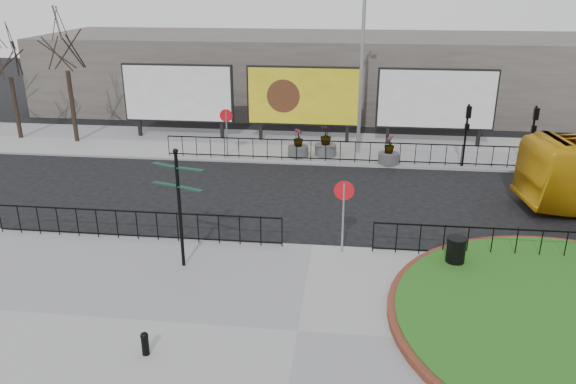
# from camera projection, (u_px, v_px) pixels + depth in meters

# --- Properties ---
(ground) EXTENTS (90.00, 90.00, 0.00)m
(ground) POSITION_uv_depth(u_px,v_px,m) (312.00, 248.00, 19.01)
(ground) COLOR black
(ground) RESTS_ON ground
(pavement_near) EXTENTS (30.00, 10.00, 0.12)m
(pavement_near) POSITION_uv_depth(u_px,v_px,m) (298.00, 333.00, 14.34)
(pavement_near) COLOR gray
(pavement_near) RESTS_ON ground
(pavement_far) EXTENTS (44.00, 6.00, 0.12)m
(pavement_far) POSITION_uv_depth(u_px,v_px,m) (329.00, 148.00, 30.13)
(pavement_far) COLOR gray
(pavement_far) RESTS_ON ground
(railing_near_left) EXTENTS (10.00, 0.10, 1.10)m
(railing_near_left) POSITION_uv_depth(u_px,v_px,m) (137.00, 225.00, 19.15)
(railing_near_left) COLOR black
(railing_near_left) RESTS_ON pavement_near
(railing_near_right) EXTENTS (9.00, 0.10, 1.10)m
(railing_near_right) POSITION_uv_depth(u_px,v_px,m) (516.00, 244.00, 17.78)
(railing_near_right) COLOR black
(railing_near_right) RESTS_ON pavement_near
(railing_far) EXTENTS (18.00, 0.10, 1.10)m
(railing_far) POSITION_uv_depth(u_px,v_px,m) (348.00, 152.00, 27.29)
(railing_far) COLOR black
(railing_far) RESTS_ON pavement_far
(speed_sign_far) EXTENTS (0.64, 0.07, 2.47)m
(speed_sign_far) POSITION_uv_depth(u_px,v_px,m) (226.00, 123.00, 27.61)
(speed_sign_far) COLOR gray
(speed_sign_far) RESTS_ON pavement_far
(speed_sign_near) EXTENTS (0.64, 0.07, 2.47)m
(speed_sign_near) POSITION_uv_depth(u_px,v_px,m) (344.00, 201.00, 17.85)
(speed_sign_near) COLOR gray
(speed_sign_near) RESTS_ON pavement_near
(billboard_left) EXTENTS (6.20, 0.31, 4.10)m
(billboard_left) POSITION_uv_depth(u_px,v_px,m) (178.00, 94.00, 31.06)
(billboard_left) COLOR black
(billboard_left) RESTS_ON pavement_far
(billboard_mid) EXTENTS (6.20, 0.31, 4.10)m
(billboard_mid) POSITION_uv_depth(u_px,v_px,m) (304.00, 96.00, 30.29)
(billboard_mid) COLOR black
(billboard_mid) RESTS_ON pavement_far
(billboard_right) EXTENTS (6.20, 0.31, 4.10)m
(billboard_right) POSITION_uv_depth(u_px,v_px,m) (436.00, 99.00, 29.53)
(billboard_right) COLOR black
(billboard_right) RESTS_ON pavement_far
(lamp_post) EXTENTS (0.74, 0.18, 9.23)m
(lamp_post) POSITION_uv_depth(u_px,v_px,m) (362.00, 60.00, 27.34)
(lamp_post) COLOR gray
(lamp_post) RESTS_ON pavement_far
(signal_pole_a) EXTENTS (0.22, 0.26, 3.00)m
(signal_pole_a) POSITION_uv_depth(u_px,v_px,m) (467.00, 126.00, 26.22)
(signal_pole_a) COLOR black
(signal_pole_a) RESTS_ON pavement_far
(signal_pole_b) EXTENTS (0.22, 0.26, 3.00)m
(signal_pole_b) POSITION_uv_depth(u_px,v_px,m) (534.00, 128.00, 25.89)
(signal_pole_b) COLOR black
(signal_pole_b) RESTS_ON pavement_far
(tree_left) EXTENTS (2.00, 2.00, 7.00)m
(tree_left) POSITION_uv_depth(u_px,v_px,m) (69.00, 77.00, 29.93)
(tree_left) COLOR #2D2119
(tree_left) RESTS_ON pavement_far
(tree_mid) EXTENTS (2.00, 2.00, 6.20)m
(tree_mid) POSITION_uv_depth(u_px,v_px,m) (12.00, 83.00, 30.73)
(tree_mid) COLOR #2D2119
(tree_mid) RESTS_ON pavement_far
(building_backdrop) EXTENTS (40.00, 10.00, 5.00)m
(building_backdrop) POSITION_uv_depth(u_px,v_px,m) (337.00, 73.00, 38.55)
(building_backdrop) COLOR #625D56
(building_backdrop) RESTS_ON ground
(fingerpost_sign) EXTENTS (1.76, 0.83, 3.81)m
(fingerpost_sign) POSITION_uv_depth(u_px,v_px,m) (179.00, 197.00, 16.80)
(fingerpost_sign) COLOR black
(fingerpost_sign) RESTS_ON pavement_near
(bollard) EXTENTS (0.20, 0.20, 0.61)m
(bollard) POSITION_uv_depth(u_px,v_px,m) (145.00, 342.00, 13.31)
(bollard) COLOR black
(bollard) RESTS_ON pavement_near
(litter_bin) EXTENTS (0.62, 0.62, 1.02)m
(litter_bin) POSITION_uv_depth(u_px,v_px,m) (456.00, 253.00, 17.27)
(litter_bin) COLOR black
(litter_bin) RESTS_ON pavement_near
(planter_a) EXTENTS (1.03, 1.03, 1.42)m
(planter_a) POSITION_uv_depth(u_px,v_px,m) (298.00, 147.00, 28.29)
(planter_a) COLOR #4C4C4F
(planter_a) RESTS_ON pavement_far
(planter_b) EXTENTS (1.09, 1.09, 1.55)m
(planter_b) POSITION_uv_depth(u_px,v_px,m) (326.00, 145.00, 28.43)
(planter_b) COLOR #4C4C4F
(planter_b) RESTS_ON pavement_far
(planter_c) EXTENTS (1.01, 1.01, 1.40)m
(planter_c) POSITION_uv_depth(u_px,v_px,m) (389.00, 154.00, 27.20)
(planter_c) COLOR #4C4C4F
(planter_c) RESTS_ON pavement_far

